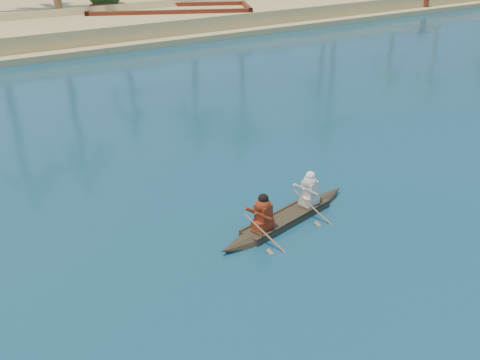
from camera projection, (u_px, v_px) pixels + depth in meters
shrub_cluster at (105, 7)px, 38.65m from camera, size 100.00×6.00×2.40m
canoe at (287, 213)px, 13.58m from camera, size 4.63×1.60×1.27m
barge_mid at (170, 20)px, 36.90m from camera, size 11.51×7.79×1.83m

